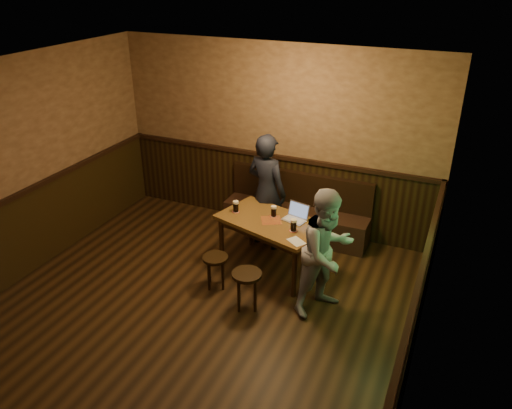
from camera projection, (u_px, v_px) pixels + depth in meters
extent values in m
cube|color=black|center=(175.00, 336.00, 5.61)|extent=(5.00, 6.00, 0.02)
cube|color=beige|center=(151.00, 86.00, 4.37)|extent=(5.00, 6.00, 0.02)
cube|color=#916D4A|center=(275.00, 138.00, 7.46)|extent=(5.00, 0.02, 2.80)
cube|color=#916D4A|center=(424.00, 286.00, 4.09)|extent=(0.02, 6.00, 2.80)
cube|color=black|center=(274.00, 190.00, 7.81)|extent=(4.98, 0.04, 1.10)
cube|color=black|center=(2.00, 248.00, 6.26)|extent=(0.04, 5.98, 1.10)
cube|color=black|center=(407.00, 363.00, 4.47)|extent=(0.04, 5.98, 1.10)
cube|color=black|center=(274.00, 156.00, 7.53)|extent=(4.98, 0.06, 0.06)
cube|color=black|center=(412.00, 311.00, 4.23)|extent=(0.06, 5.98, 0.06)
cube|color=black|center=(296.00, 222.00, 7.57)|extent=(2.20, 0.50, 0.45)
cube|color=black|center=(301.00, 188.00, 7.52)|extent=(2.20, 0.10, 0.50)
cube|color=#513317|center=(271.00, 222.00, 6.53)|extent=(1.55, 1.14, 0.05)
cube|color=black|center=(271.00, 227.00, 6.56)|extent=(1.40, 0.99, 0.08)
cube|color=maroon|center=(271.00, 220.00, 6.51)|extent=(0.35, 0.35, 0.00)
cylinder|color=black|center=(221.00, 241.00, 6.82)|extent=(0.07, 0.07, 0.69)
cylinder|color=black|center=(251.00, 224.00, 7.26)|extent=(0.07, 0.07, 0.69)
cylinder|color=black|center=(294.00, 273.00, 6.12)|extent=(0.07, 0.07, 0.69)
cylinder|color=black|center=(322.00, 252.00, 6.56)|extent=(0.07, 0.07, 0.69)
cylinder|color=black|center=(215.00, 258.00, 6.29)|extent=(0.41, 0.41, 0.04)
cylinder|color=black|center=(223.00, 276.00, 6.30)|extent=(0.03, 0.03, 0.42)
cylinder|color=black|center=(223.00, 268.00, 6.46)|extent=(0.03, 0.03, 0.42)
cylinder|color=black|center=(209.00, 268.00, 6.46)|extent=(0.03, 0.03, 0.42)
cylinder|color=black|center=(209.00, 276.00, 6.30)|extent=(0.03, 0.03, 0.42)
cylinder|color=black|center=(247.00, 274.00, 5.88)|extent=(0.46, 0.46, 0.04)
cylinder|color=black|center=(255.00, 295.00, 5.90)|extent=(0.04, 0.04, 0.47)
cylinder|color=black|center=(255.00, 286.00, 6.07)|extent=(0.04, 0.04, 0.47)
cylinder|color=black|center=(239.00, 286.00, 6.07)|extent=(0.04, 0.04, 0.47)
cylinder|color=black|center=(239.00, 296.00, 5.89)|extent=(0.04, 0.04, 0.47)
cylinder|color=#A01315|center=(236.00, 212.00, 6.73)|extent=(0.10, 0.10, 0.00)
cylinder|color=silver|center=(236.00, 211.00, 6.73)|extent=(0.09, 0.09, 0.00)
cylinder|color=black|center=(236.00, 207.00, 6.71)|extent=(0.07, 0.07, 0.12)
cylinder|color=beige|center=(236.00, 202.00, 6.67)|extent=(0.08, 0.08, 0.03)
cylinder|color=#A01315|center=(274.00, 216.00, 6.61)|extent=(0.10, 0.10, 0.00)
cylinder|color=silver|center=(274.00, 216.00, 6.61)|extent=(0.08, 0.08, 0.00)
cylinder|color=black|center=(274.00, 212.00, 6.59)|extent=(0.07, 0.07, 0.12)
cylinder|color=beige|center=(274.00, 207.00, 6.55)|extent=(0.08, 0.08, 0.03)
cylinder|color=#A01315|center=(293.00, 231.00, 6.26)|extent=(0.10, 0.10, 0.00)
cylinder|color=silver|center=(293.00, 230.00, 6.26)|extent=(0.09, 0.09, 0.00)
cylinder|color=black|center=(293.00, 226.00, 6.23)|extent=(0.08, 0.08, 0.13)
cylinder|color=beige|center=(294.00, 220.00, 6.20)|extent=(0.08, 0.08, 0.03)
cube|color=silver|center=(294.00, 220.00, 6.50)|extent=(0.34, 0.28, 0.01)
cube|color=#B2B2B7|center=(294.00, 219.00, 6.50)|extent=(0.30, 0.22, 0.00)
cube|color=silver|center=(299.00, 210.00, 6.53)|extent=(0.31, 0.13, 0.20)
cube|color=#586FA4|center=(298.00, 210.00, 6.52)|extent=(0.28, 0.11, 0.17)
cube|color=silver|center=(296.00, 241.00, 6.02)|extent=(0.27, 0.25, 0.00)
imported|color=black|center=(267.00, 192.00, 7.05)|extent=(0.70, 0.54, 1.71)
imported|color=#98989D|center=(327.00, 252.00, 5.73)|extent=(0.90, 0.96, 1.56)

